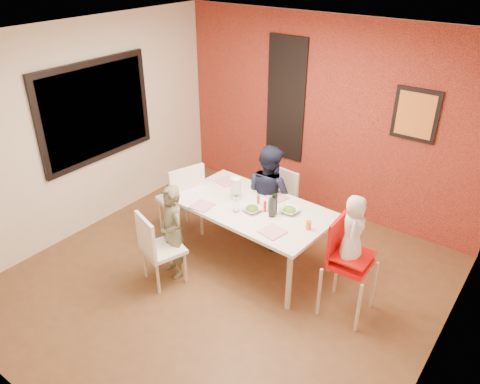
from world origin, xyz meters
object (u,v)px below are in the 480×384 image
Objects in this scene: toddler at (353,230)px; wine_bottle at (274,204)px; chair_left at (183,197)px; paper_towel_roll at (236,189)px; child_near at (172,232)px; dining_table at (253,211)px; chair_far at (279,199)px; high_chair at (346,259)px; chair_near at (156,246)px; child_far at (269,195)px.

toddler is 2.94× the size of wine_bottle.
chair_left is 3.83× the size of paper_towel_roll.
chair_left is at bearing 144.57° from child_near.
wine_bottle is (1.32, 0.09, 0.30)m from chair_left.
dining_table is 0.75m from chair_far.
chair_near is at bearing 112.03° from high_chair.
high_chair is at bearing 38.91° from child_near.
toddler reaches higher than paper_towel_roll.
child_far reaches higher than wine_bottle.
chair_left is at bearing -175.05° from dining_table.
wine_bottle is 0.92× the size of paper_towel_roll.
child_far is (0.53, 1.47, 0.17)m from chair_near.
paper_towel_roll is at bearing 177.27° from wine_bottle.
high_chair is 1.01m from wine_bottle.
wine_bottle reaches higher than chair_near.
child_near is 2.02m from toddler.
wine_bottle is (-1.00, 0.15, -0.12)m from toddler.
wine_bottle is (0.29, -0.00, 0.19)m from dining_table.
child_near is 0.90m from paper_towel_roll.
paper_towel_roll is at bearing -90.42° from chair_near.
chair_near is (-0.61, -0.99, -0.19)m from dining_table.
wine_bottle reaches higher than chair_far.
child_near is at bearing 86.21° from toddler.
chair_near is 1.14m from paper_towel_roll.
toddler is at bearing 106.77° from chair_left.
toddler is at bearing -8.58° from wine_bottle.
paper_towel_roll is (-1.55, 0.18, -0.11)m from toddler.
child_far is at bearing 100.00° from dining_table.
dining_table is 1.66× the size of child_near.
dining_table is 1.81× the size of chair_left.
chair_left is 0.96× the size of high_chair.
dining_table is 1.03m from chair_left.
paper_towel_roll is at bearing 174.47° from dining_table.
paper_towel_roll reaches higher than chair_far.
paper_towel_roll is (-0.56, 0.03, 0.01)m from wine_bottle.
chair_near is 2.05m from high_chair.
wine_bottle is 0.56m from paper_towel_roll.
child_near reaches higher than paper_towel_roll.
chair_near is 1.79m from chair_far.
high_chair reaches higher than chair_near.
high_chair is 0.36m from toddler.
chair_far is 1.21× the size of toddler.
chair_left reaches higher than chair_far.
paper_towel_roll is at bearing 81.38° from high_chair.
toddler is 1.57m from paper_towel_roll.
child_near is 4.55× the size of wine_bottle.
high_chair is 1.48× the size of toddler.
high_chair is (1.34, -0.88, 0.16)m from chair_far.
dining_table is 1.18m from chair_near.
toddler is (1.37, -0.87, 0.51)m from chair_far.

